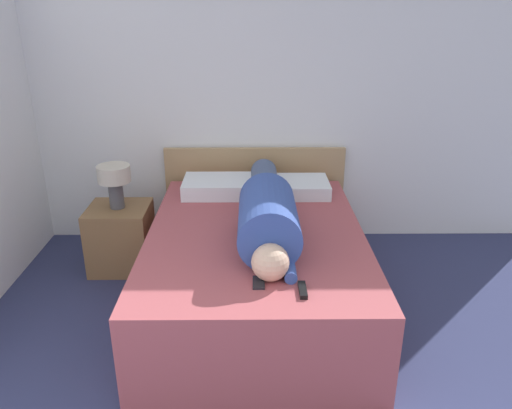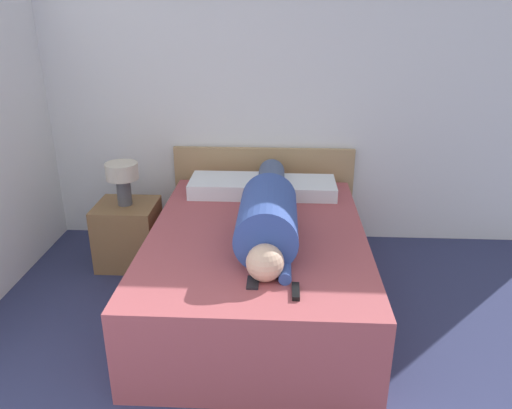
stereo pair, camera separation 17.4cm
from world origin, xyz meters
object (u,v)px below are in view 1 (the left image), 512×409
object	(u,v)px
nightstand	(121,237)
cell_phone	(259,283)
bed	(256,268)
pillow_second	(293,187)
table_lamp	(114,179)
person_lying	(267,212)
pillow_near_headboard	(221,186)
tv_remote	(303,290)

from	to	relation	value
nightstand	cell_phone	size ratio (longest dim) A/B	3.92
bed	pillow_second	xyz separation A→B (m)	(0.30, 0.70, 0.33)
bed	table_lamp	distance (m)	1.27
person_lying	pillow_second	size ratio (longest dim) A/B	3.00
cell_phone	person_lying	bearing A→B (deg)	84.09
nightstand	pillow_near_headboard	world-z (taller)	pillow_near_headboard
bed	nightstand	xyz separation A→B (m)	(-1.05, 0.55, -0.03)
table_lamp	tv_remote	distance (m)	1.84
bed	cell_phone	distance (m)	0.72
cell_phone	tv_remote	bearing A→B (deg)	-20.56
bed	table_lamp	world-z (taller)	table_lamp
pillow_near_headboard	cell_phone	size ratio (longest dim) A/B	4.50
bed	pillow_second	size ratio (longest dim) A/B	3.58
table_lamp	cell_phone	distance (m)	1.62
bed	tv_remote	size ratio (longest dim) A/B	13.26
bed	cell_phone	world-z (taller)	cell_phone
pillow_near_headboard	person_lying	bearing A→B (deg)	-65.35
tv_remote	cell_phone	xyz separation A→B (m)	(-0.23, 0.09, -0.01)
table_lamp	pillow_near_headboard	bearing A→B (deg)	11.37
nightstand	pillow_second	bearing A→B (deg)	6.64
table_lamp	pillow_second	size ratio (longest dim) A/B	0.60
person_lying	pillow_second	bearing A→B (deg)	73.25
person_lying	cell_phone	size ratio (longest dim) A/B	12.83
bed	nightstand	distance (m)	1.19
table_lamp	pillow_near_headboard	distance (m)	0.81
bed	pillow_near_headboard	world-z (taller)	pillow_near_headboard
bed	nightstand	world-z (taller)	bed
pillow_second	tv_remote	distance (m)	1.46
cell_phone	table_lamp	bearing A→B (deg)	131.30
person_lying	pillow_near_headboard	size ratio (longest dim) A/B	2.85
bed	person_lying	world-z (taller)	person_lying
nightstand	person_lying	bearing A→B (deg)	-27.69
pillow_second	table_lamp	bearing A→B (deg)	-173.36
person_lying	tv_remote	world-z (taller)	person_lying
pillow_second	nightstand	bearing A→B (deg)	-173.36
nightstand	person_lying	distance (m)	1.36
bed	person_lying	bearing A→B (deg)	-31.78
pillow_second	tv_remote	world-z (taller)	pillow_second
pillow_second	cell_phone	size ratio (longest dim) A/B	4.28
table_lamp	person_lying	size ratio (longest dim) A/B	0.20
nightstand	pillow_near_headboard	size ratio (longest dim) A/B	0.87
pillow_near_headboard	cell_phone	bearing A→B (deg)	-78.45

